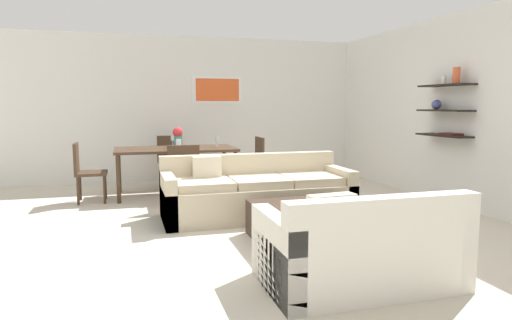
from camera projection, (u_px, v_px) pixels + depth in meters
ground_plane at (254, 224)px, 5.51m from camera, size 18.00×18.00×0.00m
back_wall_unit at (219, 109)px, 8.79m from camera, size 8.40×0.09×2.70m
right_wall_shelf_unit at (439, 110)px, 6.74m from camera, size 0.34×8.20×2.70m
sofa_beige at (256, 194)px, 5.83m from camera, size 2.39×0.90×0.78m
loveseat_white at (359, 249)px, 3.61m from camera, size 1.52×0.90×0.78m
coffee_table at (316, 223)px, 4.80m from camera, size 1.27×1.02×0.38m
decorative_bowl at (321, 202)px, 4.77m from camera, size 0.35×0.35×0.07m
candle_jar at (334, 199)px, 4.89m from camera, size 0.07×0.07×0.08m
apple_on_coffee_table at (297, 204)px, 4.64m from camera, size 0.09×0.09×0.09m
dining_table at (176, 152)px, 7.21m from camera, size 1.87×0.97×0.75m
dining_chair_left_near at (85, 168)px, 6.66m from camera, size 0.44×0.44×0.88m
dining_chair_foot at (183, 171)px, 6.38m from camera, size 0.44×0.44×0.88m
dining_chair_right_far at (253, 159)px, 7.81m from camera, size 0.44×0.44×0.88m
dining_chair_head at (170, 157)px, 8.09m from camera, size 0.44×0.44×0.88m
wine_glass_foot at (178, 142)px, 6.79m from camera, size 0.08×0.08×0.17m
wine_glass_right_far at (217, 140)px, 7.50m from camera, size 0.06×0.06×0.16m
wine_glass_head at (173, 139)px, 7.60m from camera, size 0.06×0.06×0.16m
centerpiece_vase at (178, 136)px, 7.20m from camera, size 0.16×0.16×0.33m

